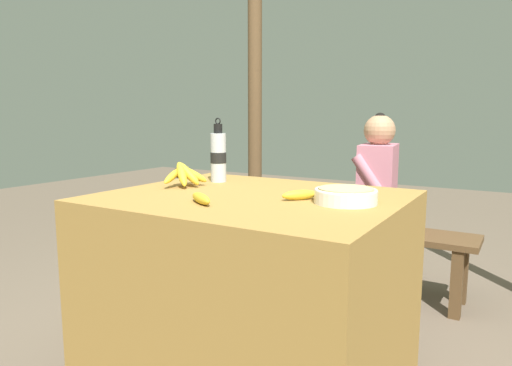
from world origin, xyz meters
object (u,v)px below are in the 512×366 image
(banana_bunch_ripe, at_px, (184,174))
(banana_bunch_green, at_px, (304,211))
(serving_bowl, at_px, (346,195))
(loose_banana_front, at_px, (201,198))
(seated_vendor, at_px, (370,193))
(wooden_bench, at_px, (356,236))
(support_post_near, at_px, (255,103))
(water_bottle, at_px, (218,156))
(loose_banana_side, at_px, (300,195))

(banana_bunch_ripe, relative_size, banana_bunch_green, 1.07)
(banana_bunch_ripe, bearing_deg, serving_bowl, -0.53)
(loose_banana_front, relative_size, banana_bunch_green, 0.68)
(serving_bowl, xyz_separation_m, loose_banana_front, (-0.43, -0.27, -0.01))
(serving_bowl, relative_size, seated_vendor, 0.20)
(banana_bunch_ripe, bearing_deg, banana_bunch_green, 89.26)
(banana_bunch_ripe, height_order, seated_vendor, seated_vendor)
(wooden_bench, distance_m, seated_vendor, 0.31)
(loose_banana_front, bearing_deg, support_post_near, 116.05)
(banana_bunch_green, relative_size, support_post_near, 0.09)
(water_bottle, height_order, support_post_near, support_post_near)
(wooden_bench, bearing_deg, support_post_near, 157.20)
(seated_vendor, bearing_deg, banana_bunch_ripe, 59.70)
(serving_bowl, xyz_separation_m, water_bottle, (-0.70, 0.20, 0.09))
(loose_banana_side, height_order, wooden_bench, loose_banana_side)
(loose_banana_side, relative_size, wooden_bench, 0.09)
(serving_bowl, distance_m, loose_banana_side, 0.17)
(banana_bunch_ripe, height_order, loose_banana_front, banana_bunch_ripe)
(water_bottle, bearing_deg, banana_bunch_green, 91.49)
(wooden_bench, relative_size, support_post_near, 0.59)
(serving_bowl, height_order, banana_bunch_green, serving_bowl)
(banana_bunch_ripe, relative_size, wooden_bench, 0.17)
(wooden_bench, bearing_deg, banana_bunch_green, 179.78)
(water_bottle, distance_m, seated_vendor, 1.09)
(banana_bunch_ripe, xyz_separation_m, support_post_near, (-0.62, 1.62, 0.36))
(loose_banana_side, bearing_deg, banana_bunch_ripe, 176.86)
(water_bottle, relative_size, support_post_near, 0.12)
(banana_bunch_ripe, bearing_deg, water_bottle, 78.03)
(serving_bowl, distance_m, wooden_bench, 1.35)
(banana_bunch_green, bearing_deg, seated_vendor, -4.98)
(serving_bowl, height_order, loose_banana_front, serving_bowl)
(serving_bowl, bearing_deg, loose_banana_side, -171.61)
(serving_bowl, height_order, wooden_bench, serving_bowl)
(water_bottle, distance_m, loose_banana_side, 0.59)
(banana_bunch_green, bearing_deg, serving_bowl, -59.06)
(wooden_bench, relative_size, banana_bunch_green, 6.27)
(loose_banana_front, distance_m, banana_bunch_green, 1.54)
(serving_bowl, height_order, water_bottle, water_bottle)
(loose_banana_side, xyz_separation_m, support_post_near, (-1.20, 1.65, 0.39))
(loose_banana_front, xyz_separation_m, loose_banana_side, (0.27, 0.24, 0.00))
(serving_bowl, xyz_separation_m, loose_banana_side, (-0.17, -0.02, -0.01))
(loose_banana_front, bearing_deg, loose_banana_side, 42.40)
(water_bottle, xyz_separation_m, wooden_bench, (0.34, 1.00, -0.57))
(banana_bunch_green, bearing_deg, banana_bunch_ripe, -90.74)
(loose_banana_side, bearing_deg, wooden_bench, 98.90)
(wooden_bench, height_order, banana_bunch_green, banana_bunch_green)
(loose_banana_front, bearing_deg, seated_vendor, 83.44)
(loose_banana_side, relative_size, support_post_near, 0.06)
(banana_bunch_ripe, height_order, support_post_near, support_post_near)
(wooden_bench, bearing_deg, banana_bunch_ripe, -107.57)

